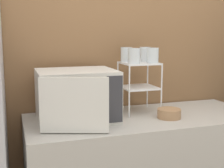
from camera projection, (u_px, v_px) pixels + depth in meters
The scene contains 8 objects.
wall_back at pixel (126, 52), 2.34m from camera, with size 8.00×0.06×2.60m.
microwave at pixel (76, 96), 1.95m from camera, with size 0.49×0.54×0.32m.
dish_rack at pixel (139, 77), 2.15m from camera, with size 0.24×0.24×0.35m.
glass_front_left at pixel (134, 56), 2.04m from camera, with size 0.08×0.08×0.10m.
glass_back_right at pixel (145, 54), 2.21m from camera, with size 0.08×0.08×0.10m.
glass_front_right at pixel (153, 55), 2.09m from camera, with size 0.08×0.08×0.10m.
glass_back_left at pixel (126, 55), 2.16m from camera, with size 0.08×0.08×0.10m.
bowl at pixel (169, 114), 2.03m from camera, with size 0.15×0.15×0.06m.
Camera 1 is at (-0.83, -1.52, 1.44)m, focal length 50.00 mm.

